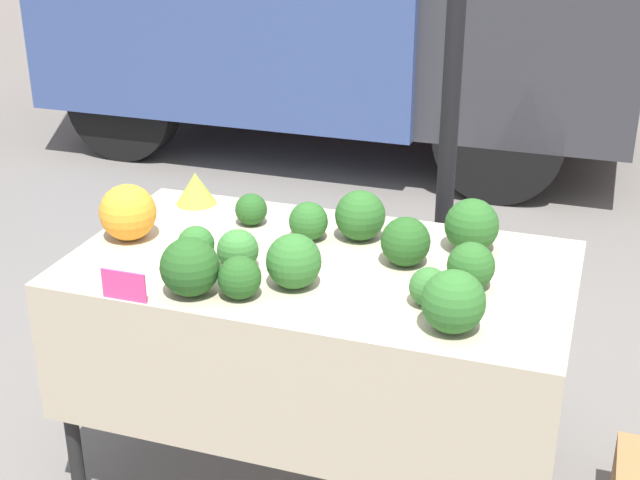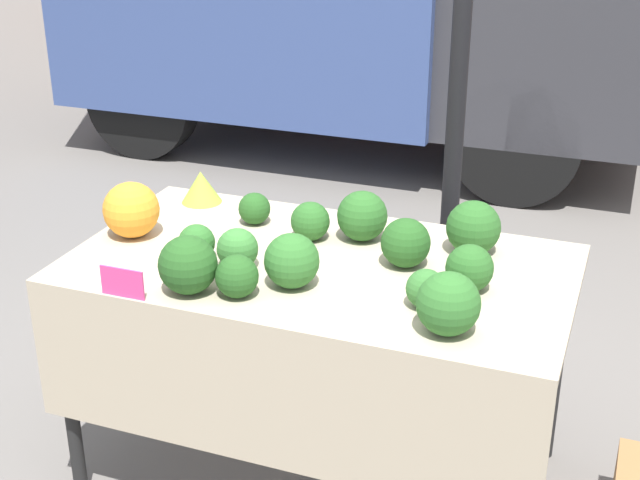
# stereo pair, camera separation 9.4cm
# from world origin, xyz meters

# --- Properties ---
(ground_plane) EXTENTS (40.00, 40.00, 0.00)m
(ground_plane) POSITION_xyz_m (0.00, 0.00, 0.00)
(ground_plane) COLOR slate
(tent_pole) EXTENTS (0.07, 0.07, 2.49)m
(tent_pole) POSITION_xyz_m (0.28, 0.70, 1.24)
(tent_pole) COLOR black
(tent_pole) RESTS_ON ground_plane
(market_table) EXTENTS (1.66, 0.92, 0.86)m
(market_table) POSITION_xyz_m (0.00, -0.07, 0.75)
(market_table) COLOR tan
(market_table) RESTS_ON ground_plane
(orange_cauliflower) EXTENTS (0.20, 0.20, 0.20)m
(orange_cauliflower) POSITION_xyz_m (-0.70, -0.03, 0.96)
(orange_cauliflower) COLOR orange
(orange_cauliflower) RESTS_ON market_table
(romanesco_head) EXTENTS (0.16, 0.16, 0.12)m
(romanesco_head) POSITION_xyz_m (-0.62, 0.35, 0.92)
(romanesco_head) COLOR #93B238
(romanesco_head) RESTS_ON market_table
(broccoli_head_0) EXTENTS (0.15, 0.15, 0.15)m
(broccoli_head_0) POSITION_xyz_m (0.50, -0.03, 0.93)
(broccoli_head_0) COLOR #285B23
(broccoli_head_0) RESTS_ON market_table
(broccoli_head_1) EXTENTS (0.18, 0.18, 0.18)m
(broccoli_head_1) POSITION_xyz_m (0.46, 0.25, 0.95)
(broccoli_head_1) COLOR #285B23
(broccoli_head_1) RESTS_ON market_table
(broccoli_head_2) EXTENTS (0.12, 0.12, 0.12)m
(broccoli_head_2) POSITION_xyz_m (0.41, -0.18, 0.92)
(broccoli_head_2) COLOR #336B2D
(broccoli_head_2) RESTS_ON market_table
(broccoli_head_3) EXTENTS (0.13, 0.13, 0.13)m
(broccoli_head_3) POSITION_xyz_m (-0.15, -0.32, 0.93)
(broccoli_head_3) COLOR #23511E
(broccoli_head_3) RESTS_ON market_table
(broccoli_head_4) EXTENTS (0.17, 0.17, 0.17)m
(broccoli_head_4) POSITION_xyz_m (-0.02, -0.20, 0.95)
(broccoli_head_4) COLOR #2D6628
(broccoli_head_4) RESTS_ON market_table
(broccoli_head_5) EXTENTS (0.12, 0.12, 0.12)m
(broccoli_head_5) POSITION_xyz_m (-0.39, -0.12, 0.92)
(broccoli_head_5) COLOR #2D6628
(broccoli_head_5) RESTS_ON market_table
(broccoli_head_6) EXTENTS (0.14, 0.14, 0.14)m
(broccoli_head_6) POSITION_xyz_m (-0.10, 0.16, 0.93)
(broccoli_head_6) COLOR #285B23
(broccoli_head_6) RESTS_ON market_table
(broccoli_head_7) EXTENTS (0.18, 0.18, 0.18)m
(broccoli_head_7) POSITION_xyz_m (-0.30, -0.34, 0.95)
(broccoli_head_7) COLOR #23511E
(broccoli_head_7) RESTS_ON market_table
(broccoli_head_8) EXTENTS (0.16, 0.16, 0.16)m
(broccoli_head_8) POSITION_xyz_m (0.27, 0.07, 0.94)
(broccoli_head_8) COLOR #23511E
(broccoli_head_8) RESTS_ON market_table
(broccoli_head_9) EXTENTS (0.12, 0.12, 0.12)m
(broccoli_head_9) POSITION_xyz_m (-0.34, 0.23, 0.92)
(broccoli_head_9) COLOR #23511E
(broccoli_head_9) RESTS_ON market_table
(broccoli_head_10) EXTENTS (0.18, 0.18, 0.18)m
(broccoli_head_10) POSITION_xyz_m (0.07, 0.23, 0.95)
(broccoli_head_10) COLOR #285B23
(broccoli_head_10) RESTS_ON market_table
(broccoli_head_11) EXTENTS (0.14, 0.14, 0.14)m
(broccoli_head_11) POSITION_xyz_m (-0.24, -0.14, 0.93)
(broccoli_head_11) COLOR #387533
(broccoli_head_11) RESTS_ON market_table
(broccoli_head_12) EXTENTS (0.18, 0.18, 0.18)m
(broccoli_head_12) POSITION_xyz_m (0.50, -0.31, 0.95)
(broccoli_head_12) COLOR #2D6628
(broccoli_head_12) RESTS_ON market_table
(price_sign) EXTENTS (0.15, 0.01, 0.10)m
(price_sign) POSITION_xyz_m (-0.48, -0.45, 0.91)
(price_sign) COLOR #E53D84
(price_sign) RESTS_ON market_table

